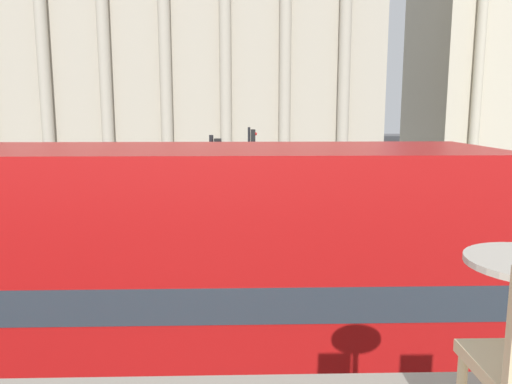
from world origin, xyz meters
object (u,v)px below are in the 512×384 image
plaza_building_left (175,32)px  traffic_light_near (214,186)px  double_decker_bus (97,283)px  pedestrian_white (140,183)px  traffic_light_mid (251,159)px  pedestrian_olive (280,205)px  pedestrian_blue (78,189)px

plaza_building_left → traffic_light_near: plaza_building_left is taller
double_decker_bus → pedestrian_white: double_decker_bus is taller
traffic_light_near → traffic_light_mid: traffic_light_near is taller
traffic_light_mid → traffic_light_near: bearing=-97.9°
traffic_light_near → pedestrian_olive: 7.03m
double_decker_bus → traffic_light_near: bearing=75.0°
pedestrian_blue → plaza_building_left: bearing=-4.4°
pedestrian_white → pedestrian_olive: size_ratio=1.11×
pedestrian_white → pedestrian_blue: size_ratio=0.99×
plaza_building_left → traffic_light_near: 32.25m
pedestrian_white → pedestrian_olive: (6.93, -5.60, -0.11)m
pedestrian_blue → pedestrian_olive: size_ratio=1.12×
double_decker_bus → plaza_building_left: (-3.63, 37.81, 9.05)m
traffic_light_mid → pedestrian_olive: size_ratio=2.51×
plaza_building_left → pedestrian_olive: (7.29, -24.27, -10.54)m
traffic_light_near → pedestrian_olive: (2.38, 6.38, -1.76)m
plaza_building_left → traffic_light_mid: (6.09, -22.18, -8.82)m
pedestrian_white → pedestrian_olive: pedestrian_white is taller
traffic_light_near → pedestrian_blue: (-7.15, 10.02, -1.64)m
double_decker_bus → traffic_light_mid: double_decker_bus is taller
double_decker_bus → pedestrian_olive: double_decker_bus is taller
traffic_light_mid → pedestrian_white: traffic_light_mid is taller
pedestrian_olive → traffic_light_mid: bearing=-78.3°
traffic_light_near → pedestrian_blue: traffic_light_near is taller
pedestrian_blue → pedestrian_white: bearing=-51.3°
pedestrian_olive → pedestrian_blue: bearing=-39.1°
double_decker_bus → pedestrian_blue: size_ratio=6.08×
traffic_light_near → plaza_building_left: bearing=99.1°
pedestrian_white → double_decker_bus: bearing=-11.8°
traffic_light_mid → pedestrian_blue: 8.63m
traffic_light_mid → pedestrian_white: 6.91m
traffic_light_near → pedestrian_white: size_ratio=2.30×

